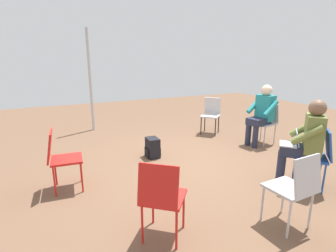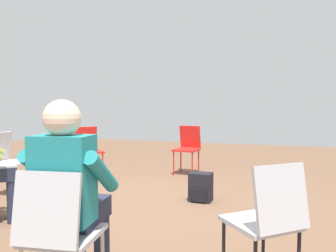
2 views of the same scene
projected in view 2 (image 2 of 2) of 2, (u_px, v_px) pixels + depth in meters
ground_plane at (144, 208)px, 3.86m from camera, size 14.00×14.00×0.00m
chair_northeast at (88, 148)px, 5.53m from camera, size 0.58×0.59×0.85m
chair_east at (188, 146)px, 5.80m from camera, size 0.47×0.43×0.85m
chair_west at (58, 230)px, 1.87m from camera, size 0.49×0.45×0.85m
chair_north at (7, 158)px, 4.42m from camera, size 0.42×0.45×0.85m
chair_southwest at (268, 217)px, 2.08m from camera, size 0.59×0.58×0.85m
person_in_teal at (71, 188)px, 2.02m from camera, size 0.55×0.54×1.24m
backpack_near_laptop_user at (201, 189)px, 4.13m from camera, size 0.26×0.29×0.36m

